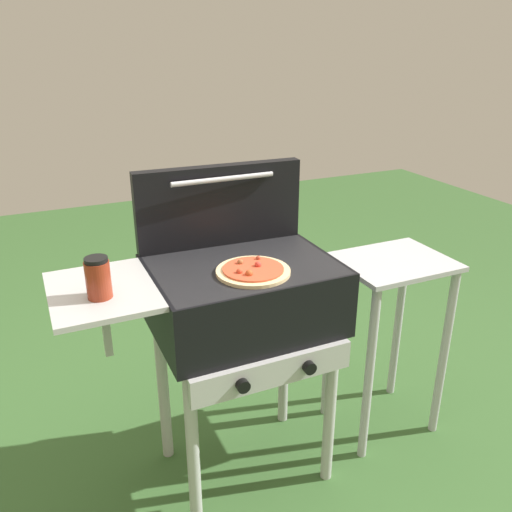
# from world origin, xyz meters

# --- Properties ---
(ground_plane) EXTENTS (8.00, 8.00, 0.00)m
(ground_plane) POSITION_xyz_m (0.00, 0.00, 0.00)
(ground_plane) COLOR #38602D
(grill) EXTENTS (0.96, 0.53, 0.90)m
(grill) POSITION_xyz_m (-0.01, -0.00, 0.76)
(grill) COLOR black
(grill) RESTS_ON ground_plane
(grill_lid_open) EXTENTS (0.63, 0.09, 0.30)m
(grill_lid_open) POSITION_xyz_m (0.00, 0.21, 1.05)
(grill_lid_open) COLOR black
(grill_lid_open) RESTS_ON grill
(pizza_pepperoni) EXTENTS (0.25, 0.25, 0.03)m
(pizza_pepperoni) POSITION_xyz_m (-0.00, -0.09, 0.91)
(pizza_pepperoni) COLOR beige
(pizza_pepperoni) RESTS_ON grill
(sauce_jar) EXTENTS (0.08, 0.08, 0.13)m
(sauce_jar) POSITION_xyz_m (-0.49, -0.06, 0.96)
(sauce_jar) COLOR maroon
(sauce_jar) RESTS_ON grill
(prep_table) EXTENTS (0.44, 0.36, 0.80)m
(prep_table) POSITION_xyz_m (0.66, 0.00, 0.57)
(prep_table) COLOR #B2B2B7
(prep_table) RESTS_ON ground_plane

